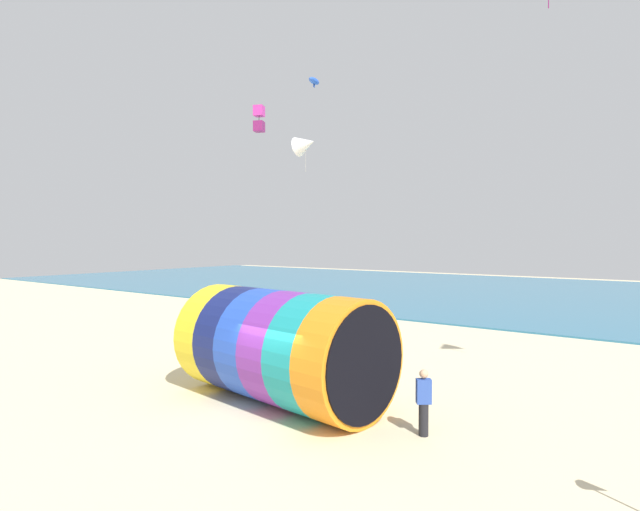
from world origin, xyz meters
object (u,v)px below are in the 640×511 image
(kite_magenta_box, at_px, (259,119))
(bystander_mid_beach, at_px, (302,307))
(kite_handler, at_px, (424,402))
(kite_white_delta, at_px, (306,144))
(kite_blue_parafoil, at_px, (314,81))
(giant_inflatable_tube, at_px, (281,347))

(kite_magenta_box, xyz_separation_m, bystander_mid_beach, (-1.77, 5.71, -10.03))
(kite_handler, distance_m, kite_magenta_box, 16.97)
(kite_handler, bearing_deg, bystander_mid_beach, 137.20)
(kite_white_delta, distance_m, bystander_mid_beach, 10.80)
(kite_handler, height_order, bystander_mid_beach, kite_handler)
(kite_magenta_box, height_order, bystander_mid_beach, kite_magenta_box)
(kite_handler, height_order, kite_blue_parafoil, kite_blue_parafoil)
(bystander_mid_beach, bearing_deg, giant_inflatable_tube, -54.33)
(kite_handler, distance_m, kite_white_delta, 14.90)
(kite_blue_parafoil, bearing_deg, giant_inflatable_tube, -62.28)
(kite_white_delta, bearing_deg, kite_magenta_box, -163.36)
(kite_magenta_box, bearing_deg, kite_blue_parafoil, -17.50)
(kite_handler, xyz_separation_m, bystander_mid_beach, (-13.64, 12.63, -0.07))
(giant_inflatable_tube, height_order, kite_handler, giant_inflatable_tube)
(bystander_mid_beach, bearing_deg, kite_magenta_box, -72.73)
(bystander_mid_beach, bearing_deg, kite_white_delta, -50.53)
(kite_blue_parafoil, bearing_deg, kite_white_delta, 134.50)
(kite_blue_parafoil, distance_m, kite_magenta_box, 4.66)
(giant_inflatable_tube, distance_m, kite_magenta_box, 13.68)
(kite_handler, height_order, kite_magenta_box, kite_magenta_box)
(kite_blue_parafoil, height_order, kite_white_delta, kite_blue_parafoil)
(kite_blue_parafoil, bearing_deg, bystander_mid_beach, 131.04)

